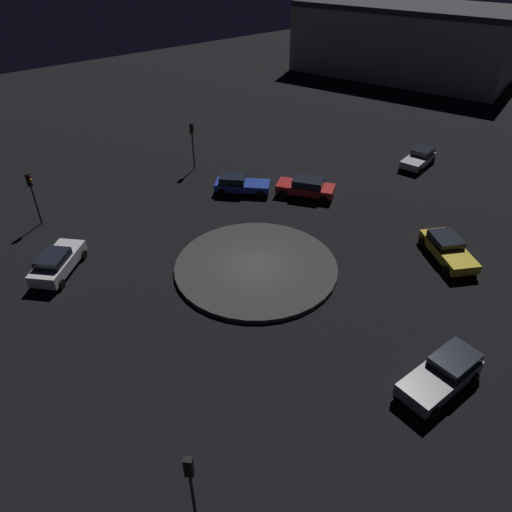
{
  "coord_description": "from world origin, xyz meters",
  "views": [
    {
      "loc": [
        15.11,
        18.74,
        17.96
      ],
      "look_at": [
        0.0,
        0.0,
        0.97
      ],
      "focal_mm": 33.26,
      "sensor_mm": 36.0,
      "label": 1
    }
  ],
  "objects_px": {
    "car_blue": "(240,184)",
    "car_grey": "(443,374)",
    "car_white": "(57,262)",
    "car_silver": "(419,158)",
    "traffic_light_south": "(192,137)",
    "traffic_light_southeast": "(32,189)",
    "car_red": "(306,187)",
    "car_yellow": "(448,249)",
    "traffic_light_northeast": "(190,477)",
    "store_building": "(404,40)"
  },
  "relations": [
    {
      "from": "car_silver",
      "to": "traffic_light_northeast",
      "type": "bearing_deg",
      "value": 10.58
    },
    {
      "from": "car_white",
      "to": "traffic_light_south",
      "type": "height_order",
      "value": "traffic_light_south"
    },
    {
      "from": "car_blue",
      "to": "traffic_light_southeast",
      "type": "xyz_separation_m",
      "value": [
        14.2,
        -5.17,
        2.08
      ]
    },
    {
      "from": "car_yellow",
      "to": "traffic_light_northeast",
      "type": "bearing_deg",
      "value": -51.13
    },
    {
      "from": "car_grey",
      "to": "traffic_light_south",
      "type": "relative_size",
      "value": 1.08
    },
    {
      "from": "traffic_light_south",
      "to": "traffic_light_southeast",
      "type": "bearing_deg",
      "value": -67.49
    },
    {
      "from": "store_building",
      "to": "car_yellow",
      "type": "bearing_deg",
      "value": 113.87
    },
    {
      "from": "car_white",
      "to": "car_blue",
      "type": "distance_m",
      "value": 15.42
    },
    {
      "from": "car_blue",
      "to": "car_grey",
      "type": "height_order",
      "value": "car_grey"
    },
    {
      "from": "traffic_light_southeast",
      "to": "store_building",
      "type": "bearing_deg",
      "value": 68.3
    },
    {
      "from": "car_grey",
      "to": "store_building",
      "type": "relative_size",
      "value": 0.14
    },
    {
      "from": "car_white",
      "to": "traffic_light_southeast",
      "type": "bearing_deg",
      "value": 36.83
    },
    {
      "from": "car_silver",
      "to": "traffic_light_southeast",
      "type": "xyz_separation_m",
      "value": [
        29.79,
        -11.12,
        2.08
      ]
    },
    {
      "from": "car_grey",
      "to": "car_white",
      "type": "bearing_deg",
      "value": -60.84
    },
    {
      "from": "car_white",
      "to": "car_red",
      "type": "xyz_separation_m",
      "value": [
        -19.07,
        2.29,
        -0.01
      ]
    },
    {
      "from": "car_white",
      "to": "car_blue",
      "type": "height_order",
      "value": "car_white"
    },
    {
      "from": "car_yellow",
      "to": "store_building",
      "type": "xyz_separation_m",
      "value": [
        -35.01,
        -30.45,
        3.85
      ]
    },
    {
      "from": "car_blue",
      "to": "car_red",
      "type": "bearing_deg",
      "value": 0.14
    },
    {
      "from": "traffic_light_south",
      "to": "traffic_light_northeast",
      "type": "relative_size",
      "value": 1.11
    },
    {
      "from": "car_white",
      "to": "car_grey",
      "type": "height_order",
      "value": "car_white"
    },
    {
      "from": "car_red",
      "to": "traffic_light_south",
      "type": "height_order",
      "value": "traffic_light_south"
    },
    {
      "from": "traffic_light_northeast",
      "to": "store_building",
      "type": "relative_size",
      "value": 0.12
    },
    {
      "from": "car_blue",
      "to": "traffic_light_northeast",
      "type": "relative_size",
      "value": 1.16
    },
    {
      "from": "traffic_light_southeast",
      "to": "traffic_light_northeast",
      "type": "xyz_separation_m",
      "value": [
        2.66,
        24.6,
        -0.14
      ]
    },
    {
      "from": "car_red",
      "to": "car_white",
      "type": "bearing_deg",
      "value": -130.99
    },
    {
      "from": "traffic_light_south",
      "to": "traffic_light_southeast",
      "type": "xyz_separation_m",
      "value": [
        13.76,
        0.91,
        -0.13
      ]
    },
    {
      "from": "car_silver",
      "to": "car_grey",
      "type": "distance_m",
      "value": 25.47
    },
    {
      "from": "traffic_light_south",
      "to": "traffic_light_northeast",
      "type": "xyz_separation_m",
      "value": [
        16.42,
        25.51,
        -0.27
      ]
    },
    {
      "from": "store_building",
      "to": "car_blue",
      "type": "bearing_deg",
      "value": 93.09
    },
    {
      "from": "car_red",
      "to": "traffic_light_south",
      "type": "xyz_separation_m",
      "value": [
        4.16,
        -9.86,
        2.16
      ]
    },
    {
      "from": "car_blue",
      "to": "store_building",
      "type": "height_order",
      "value": "store_building"
    },
    {
      "from": "car_white",
      "to": "car_red",
      "type": "distance_m",
      "value": 19.2
    },
    {
      "from": "car_silver",
      "to": "car_red",
      "type": "bearing_deg",
      "value": -22.33
    },
    {
      "from": "car_red",
      "to": "car_blue",
      "type": "bearing_deg",
      "value": -169.6
    },
    {
      "from": "car_silver",
      "to": "car_white",
      "type": "distance_m",
      "value": 31.26
    },
    {
      "from": "traffic_light_south",
      "to": "traffic_light_northeast",
      "type": "height_order",
      "value": "traffic_light_south"
    },
    {
      "from": "car_red",
      "to": "traffic_light_northeast",
      "type": "height_order",
      "value": "traffic_light_northeast"
    },
    {
      "from": "car_white",
      "to": "car_silver",
      "type": "bearing_deg",
      "value": -51.6
    },
    {
      "from": "car_blue",
      "to": "store_building",
      "type": "xyz_separation_m",
      "value": [
        -39.86,
        -14.69,
        3.85
      ]
    },
    {
      "from": "car_grey",
      "to": "traffic_light_southeast",
      "type": "bearing_deg",
      "value": -69.28
    },
    {
      "from": "car_grey",
      "to": "car_red",
      "type": "xyz_separation_m",
      "value": [
        -8.27,
        -17.77,
        0.03
      ]
    },
    {
      "from": "car_grey",
      "to": "car_yellow",
      "type": "xyz_separation_m",
      "value": [
        -9.4,
        -5.79,
        -0.02
      ]
    },
    {
      "from": "car_grey",
      "to": "traffic_light_southeast",
      "type": "distance_m",
      "value": 28.48
    },
    {
      "from": "car_white",
      "to": "traffic_light_south",
      "type": "relative_size",
      "value": 1.05
    },
    {
      "from": "traffic_light_south",
      "to": "traffic_light_northeast",
      "type": "distance_m",
      "value": 30.34
    },
    {
      "from": "store_building",
      "to": "car_red",
      "type": "bearing_deg",
      "value": 99.93
    },
    {
      "from": "car_grey",
      "to": "car_red",
      "type": "bearing_deg",
      "value": -114.1
    },
    {
      "from": "car_red",
      "to": "traffic_light_northeast",
      "type": "bearing_deg",
      "value": -86.9
    },
    {
      "from": "car_grey",
      "to": "traffic_light_south",
      "type": "xyz_separation_m",
      "value": [
        -4.1,
        -27.63,
        2.19
      ]
    },
    {
      "from": "car_silver",
      "to": "store_building",
      "type": "xyz_separation_m",
      "value": [
        -24.27,
        -20.64,
        3.86
      ]
    }
  ]
}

